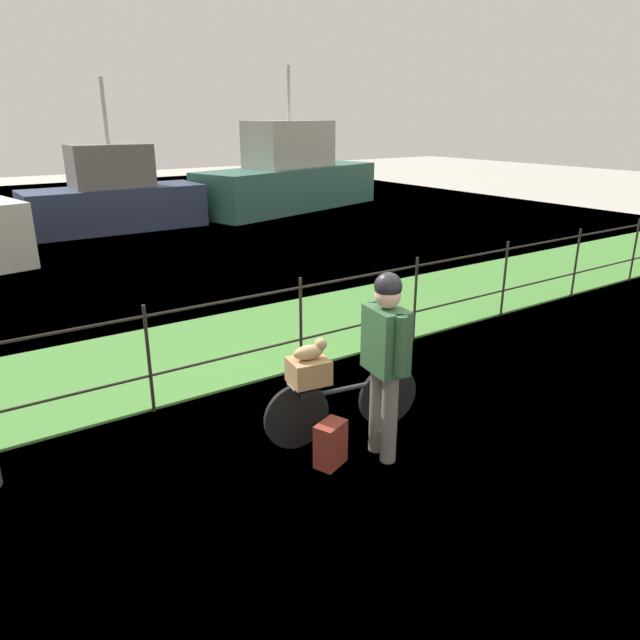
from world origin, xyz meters
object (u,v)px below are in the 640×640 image
Objects in this scene: moored_boat_near at (290,177)px; cyclist_person at (386,351)px; bicycle_main at (342,404)px; backpack_on_paving at (330,444)px; moored_boat_far at (114,199)px; terrier_dog at (311,351)px; wooden_crate at (309,371)px.

cyclist_person is at bearing -118.64° from moored_boat_near.
backpack_on_paving is at bearing -137.88° from bicycle_main.
moored_boat_near is at bearing 5.74° from moored_boat_far.
terrier_dog is 14.70m from moored_boat_near.
backpack_on_paving is 12.54m from moored_boat_far.
moored_boat_near is (7.57, 12.60, 0.08)m from terrier_dog.
moored_boat_far reaches higher than cyclist_person.
terrier_dog is at bearing -8.92° from wooden_crate.
terrier_dog is at bearing 171.08° from bicycle_main.
wooden_crate is (-0.34, 0.05, 0.40)m from bicycle_main.
moored_boat_near is (7.16, 13.12, 0.00)m from cyclist_person.
bicycle_main is 3.92× the size of backpack_on_paving.
moored_boat_far is at bearing 83.84° from cyclist_person.
bicycle_main is 0.52m from backpack_on_paving.
moored_boat_far is at bearing 83.15° from bicycle_main.
cyclist_person is (0.10, -0.47, 0.67)m from bicycle_main.
wooden_crate is 0.05× the size of moored_boat_near.
terrier_dog reaches higher than wooden_crate.
backpack_on_paving is 0.09× the size of moored_boat_far.
backpack_on_paving is at bearing -120.44° from moored_boat_near.
moored_boat_far reaches higher than terrier_dog.
backpack_on_paving is 15.08m from moored_boat_near.
terrier_dog is at bearing -121.01° from moored_boat_near.
moored_boat_near reaches higher than moored_boat_far.
cyclist_person is at bearing 142.23° from backpack_on_paving.
bicycle_main reaches higher than backpack_on_paving.
bicycle_main is 14.60m from moored_boat_near.
cyclist_person is at bearing -51.83° from terrier_dog.
wooden_crate is 0.20× the size of cyclist_person.
backpack_on_paving is (-0.47, 0.14, -0.80)m from cyclist_person.
bicycle_main is 0.83m from cyclist_person.
wooden_crate is 14.71m from moored_boat_near.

